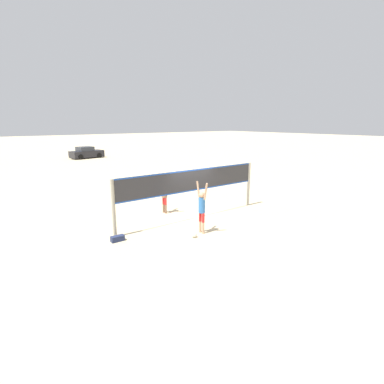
{
  "coord_description": "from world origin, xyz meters",
  "views": [
    {
      "loc": [
        -8.45,
        -11.15,
        4.63
      ],
      "look_at": [
        0.0,
        0.0,
        1.33
      ],
      "focal_mm": 28.0,
      "sensor_mm": 36.0,
      "label": 1
    }
  ],
  "objects_px": {
    "player_spiker": "(202,206)",
    "parked_car_near": "(86,153)",
    "player_blocker": "(164,193)",
    "gear_bag": "(118,238)",
    "volleyball": "(194,235)",
    "volleyball_net": "(192,185)"
  },
  "relations": [
    {
      "from": "player_spiker",
      "to": "parked_car_near",
      "type": "xyz_separation_m",
      "value": [
        4.94,
        29.84,
        -0.5
      ]
    },
    {
      "from": "player_spiker",
      "to": "player_blocker",
      "type": "relative_size",
      "value": 1.09
    },
    {
      "from": "player_spiker",
      "to": "gear_bag",
      "type": "bearing_deg",
      "value": 68.24
    },
    {
      "from": "player_blocker",
      "to": "parked_car_near",
      "type": "xyz_separation_m",
      "value": [
        4.67,
        26.46,
        -0.4
      ]
    },
    {
      "from": "volleyball",
      "to": "volleyball_net",
      "type": "bearing_deg",
      "value": 54.99
    },
    {
      "from": "gear_bag",
      "to": "parked_car_near",
      "type": "relative_size",
      "value": 0.12
    },
    {
      "from": "player_blocker",
      "to": "parked_car_near",
      "type": "relative_size",
      "value": 0.47
    },
    {
      "from": "volleyball",
      "to": "parked_car_near",
      "type": "xyz_separation_m",
      "value": [
        5.51,
        30.06,
        0.56
      ]
    },
    {
      "from": "gear_bag",
      "to": "parked_car_near",
      "type": "height_order",
      "value": "parked_car_near"
    },
    {
      "from": "gear_bag",
      "to": "parked_car_near",
      "type": "bearing_deg",
      "value": 74.01
    },
    {
      "from": "volleyball_net",
      "to": "player_spiker",
      "type": "bearing_deg",
      "value": -115.35
    },
    {
      "from": "volleyball_net",
      "to": "player_spiker",
      "type": "distance_m",
      "value": 2.06
    },
    {
      "from": "volleyball_net",
      "to": "parked_car_near",
      "type": "xyz_separation_m",
      "value": [
        4.09,
        28.03,
        -1.0
      ]
    },
    {
      "from": "volleyball_net",
      "to": "volleyball",
      "type": "relative_size",
      "value": 38.41
    },
    {
      "from": "volleyball",
      "to": "parked_car_near",
      "type": "relative_size",
      "value": 0.05
    },
    {
      "from": "player_blocker",
      "to": "volleyball",
      "type": "distance_m",
      "value": 3.82
    },
    {
      "from": "volleyball",
      "to": "gear_bag",
      "type": "distance_m",
      "value": 3.07
    },
    {
      "from": "gear_bag",
      "to": "player_blocker",
      "type": "bearing_deg",
      "value": 30.77
    },
    {
      "from": "volleyball_net",
      "to": "parked_car_near",
      "type": "height_order",
      "value": "volleyball_net"
    },
    {
      "from": "volleyball",
      "to": "gear_bag",
      "type": "relative_size",
      "value": 0.4
    },
    {
      "from": "player_blocker",
      "to": "gear_bag",
      "type": "height_order",
      "value": "player_blocker"
    },
    {
      "from": "parked_car_near",
      "to": "volleyball_net",
      "type": "bearing_deg",
      "value": -107.23
    }
  ]
}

